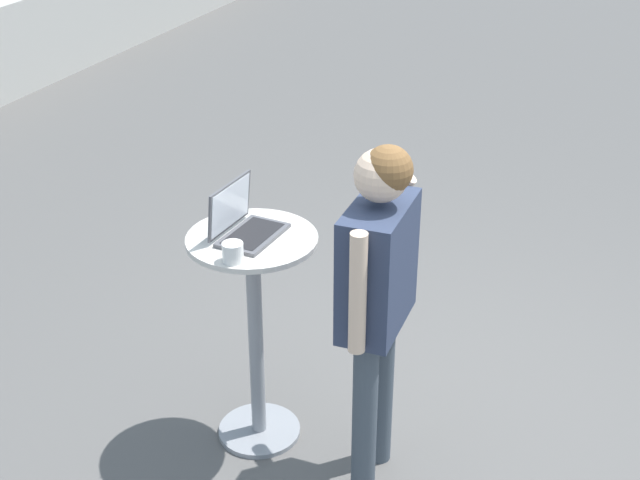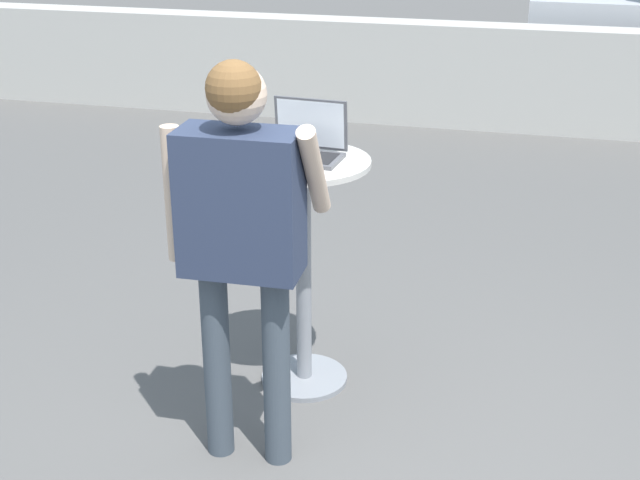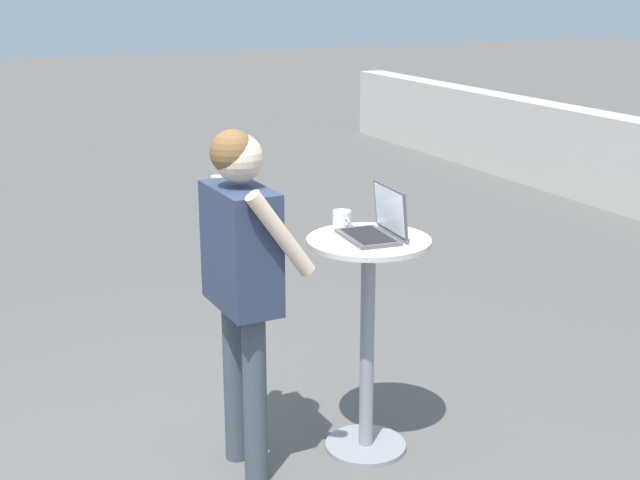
{
  "view_description": "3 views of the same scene",
  "coord_description": "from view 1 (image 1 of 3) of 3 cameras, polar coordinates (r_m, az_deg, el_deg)",
  "views": [
    {
      "loc": [
        -3.49,
        -0.7,
        2.9
      ],
      "look_at": [
        -0.38,
        0.56,
        1.15
      ],
      "focal_mm": 50.0,
      "sensor_mm": 36.0,
      "label": 1
    },
    {
      "loc": [
        0.6,
        -2.62,
        2.27
      ],
      "look_at": [
        -0.18,
        0.46,
        0.92
      ],
      "focal_mm": 50.0,
      "sensor_mm": 36.0,
      "label": 2
    },
    {
      "loc": [
        3.14,
        -1.05,
        2.26
      ],
      "look_at": [
        -0.18,
        0.55,
        1.18
      ],
      "focal_mm": 50.0,
      "sensor_mm": 36.0,
      "label": 3
    }
  ],
  "objects": [
    {
      "name": "laptop",
      "position": [
        3.94,
        -4.9,
        1.05
      ],
      "size": [
        0.35,
        0.26,
        0.24
      ],
      "color": "#515156",
      "rests_on": "cafe_table"
    },
    {
      "name": "cafe_table",
      "position": [
        4.15,
        -4.19,
        -4.87
      ],
      "size": [
        0.59,
        0.59,
        1.1
      ],
      "color": "gray",
      "rests_on": "ground_plane"
    },
    {
      "name": "coffee_mug",
      "position": [
        3.73,
        -5.59,
        -0.78
      ],
      "size": [
        0.12,
        0.09,
        0.09
      ],
      "color": "white",
      "rests_on": "cafe_table"
    },
    {
      "name": "standing_person",
      "position": [
        3.7,
        3.7,
        -2.52
      ],
      "size": [
        0.59,
        0.37,
        1.65
      ],
      "color": "#424C56",
      "rests_on": "ground_plane"
    },
    {
      "name": "ground_plane",
      "position": [
        4.59,
        8.44,
        -12.01
      ],
      "size": [
        50.0,
        50.0,
        0.0
      ],
      "primitive_type": "plane",
      "color": "#5B5956"
    }
  ]
}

